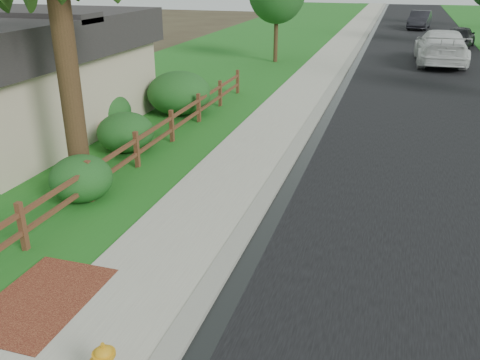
% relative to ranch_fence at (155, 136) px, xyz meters
% --- Properties ---
extents(ground, '(120.00, 120.00, 0.00)m').
position_rel_ranch_fence_xyz_m(ground, '(3.60, -6.40, -0.62)').
color(ground, '#382D1E').
extents(road, '(8.00, 90.00, 0.02)m').
position_rel_ranch_fence_xyz_m(road, '(8.20, 28.60, -0.61)').
color(road, black).
rests_on(road, ground).
extents(curb, '(0.40, 90.00, 0.12)m').
position_rel_ranch_fence_xyz_m(curb, '(4.00, 28.60, -0.56)').
color(curb, gray).
rests_on(curb, ground).
extents(wet_gutter, '(0.50, 90.00, 0.00)m').
position_rel_ranch_fence_xyz_m(wet_gutter, '(4.35, 28.60, -0.60)').
color(wet_gutter, black).
rests_on(wet_gutter, road).
extents(sidewalk, '(2.20, 90.00, 0.10)m').
position_rel_ranch_fence_xyz_m(sidewalk, '(2.70, 28.60, -0.57)').
color(sidewalk, '#A09B8B').
rests_on(sidewalk, ground).
extents(grass_strip, '(1.60, 90.00, 0.06)m').
position_rel_ranch_fence_xyz_m(grass_strip, '(0.80, 28.60, -0.59)').
color(grass_strip, '#1E5F1B').
rests_on(grass_strip, ground).
extents(lawn_near, '(9.00, 90.00, 0.04)m').
position_rel_ranch_fence_xyz_m(lawn_near, '(-4.40, 28.60, -0.60)').
color(lawn_near, '#1E5F1B').
rests_on(lawn_near, ground).
extents(brick_patch, '(1.60, 2.40, 0.11)m').
position_rel_ranch_fence_xyz_m(brick_patch, '(1.40, -7.40, -0.56)').
color(brick_patch, maroon).
rests_on(brick_patch, ground).
extents(ranch_fence, '(0.12, 16.92, 1.10)m').
position_rel_ranch_fence_xyz_m(ranch_fence, '(0.00, 0.00, 0.00)').
color(ranch_fence, '#4D3019').
rests_on(ranch_fence, ground).
extents(white_suv, '(2.91, 6.86, 1.97)m').
position_rel_ranch_fence_xyz_m(white_suv, '(9.11, 19.28, 0.39)').
color(white_suv, silver).
rests_on(white_suv, road).
extents(dark_car_mid, '(2.70, 4.75, 1.52)m').
position_rel_ranch_fence_xyz_m(dark_car_mid, '(10.80, 26.71, 0.16)').
color(dark_car_mid, black).
rests_on(dark_car_mid, road).
extents(dark_car_far, '(2.31, 5.02, 1.59)m').
position_rel_ranch_fence_xyz_m(dark_car_far, '(8.33, 38.42, 0.20)').
color(dark_car_far, black).
rests_on(dark_car_far, road).
extents(boulder, '(0.98, 0.78, 0.61)m').
position_rel_ranch_fence_xyz_m(boulder, '(-2.40, 0.92, -0.31)').
color(boulder, brown).
rests_on(boulder, ground).
extents(shrub_a, '(1.98, 1.98, 1.13)m').
position_rel_ranch_fence_xyz_m(shrub_a, '(-0.30, -3.49, -0.05)').
color(shrub_a, '#1B4E1C').
rests_on(shrub_a, ground).
extents(shrub_b, '(1.75, 1.75, 1.22)m').
position_rel_ranch_fence_xyz_m(shrub_b, '(-1.03, 0.05, -0.01)').
color(shrub_b, '#1B4E1C').
rests_on(shrub_b, ground).
extents(shrub_c, '(2.20, 2.20, 1.26)m').
position_rel_ranch_fence_xyz_m(shrub_c, '(-2.90, 2.06, 0.01)').
color(shrub_c, '#1B4E1C').
rests_on(shrub_c, ground).
extents(shrub_d, '(2.79, 2.79, 1.67)m').
position_rel_ranch_fence_xyz_m(shrub_d, '(-1.16, 4.52, 0.22)').
color(shrub_d, '#1B4E1C').
rests_on(shrub_d, ground).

